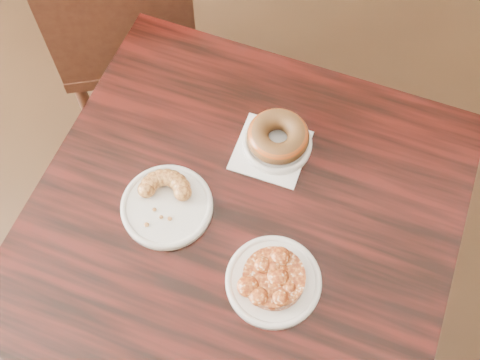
# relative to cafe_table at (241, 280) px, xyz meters

# --- Properties ---
(room_walls) EXTENTS (5.02, 5.02, 2.80)m
(room_walls) POSITION_rel_cafe_table_xyz_m (0.14, -0.16, 1.02)
(room_walls) COLOR tan
(room_walls) RESTS_ON floor
(cafe_table) EXTENTS (0.99, 0.99, 0.75)m
(cafe_table) POSITION_rel_cafe_table_xyz_m (0.00, 0.00, 0.00)
(cafe_table) COLOR black
(cafe_table) RESTS_ON floor
(chair_far) EXTENTS (0.50, 0.50, 0.90)m
(chair_far) POSITION_rel_cafe_table_xyz_m (-0.40, 0.70, 0.08)
(chair_far) COLOR black
(chair_far) RESTS_ON floor
(napkin) EXTENTS (0.17, 0.17, 0.00)m
(napkin) POSITION_rel_cafe_table_xyz_m (0.05, 0.16, 0.38)
(napkin) COLOR white
(napkin) RESTS_ON cafe_table
(plate_donut) EXTENTS (0.14, 0.14, 0.01)m
(plate_donut) POSITION_rel_cafe_table_xyz_m (0.06, 0.17, 0.38)
(plate_donut) COLOR silver
(plate_donut) RESTS_ON napkin
(plate_cruller) EXTENTS (0.18, 0.18, 0.01)m
(plate_cruller) POSITION_rel_cafe_table_xyz_m (-0.14, 0.01, 0.38)
(plate_cruller) COLOR silver
(plate_cruller) RESTS_ON cafe_table
(plate_fritter) EXTENTS (0.18, 0.18, 0.01)m
(plate_fritter) POSITION_rel_cafe_table_xyz_m (0.07, -0.12, 0.38)
(plate_fritter) COLOR white
(plate_fritter) RESTS_ON cafe_table
(glazed_donut) EXTENTS (0.13, 0.13, 0.04)m
(glazed_donut) POSITION_rel_cafe_table_xyz_m (0.06, 0.17, 0.41)
(glazed_donut) COLOR maroon
(glazed_donut) RESTS_ON plate_donut
(apple_fritter) EXTENTS (0.15, 0.15, 0.04)m
(apple_fritter) POSITION_rel_cafe_table_xyz_m (0.07, -0.12, 0.41)
(apple_fritter) COLOR #4F1808
(apple_fritter) RESTS_ON plate_fritter
(cruller_fragment) EXTENTS (0.12, 0.12, 0.03)m
(cruller_fragment) POSITION_rel_cafe_table_xyz_m (-0.14, 0.01, 0.40)
(cruller_fragment) COLOR #5D2F12
(cruller_fragment) RESTS_ON plate_cruller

